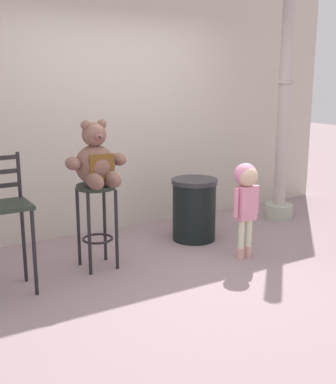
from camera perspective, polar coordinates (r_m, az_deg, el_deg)
The scene contains 8 objects.
ground_plane at distance 4.70m, azimuth 2.57°, elevation -9.30°, with size 24.00×24.00×0.00m, color gray.
building_wall at distance 5.92m, azimuth -7.08°, elevation 11.35°, with size 6.40×0.30×3.22m, color #BEB3A5.
bar_stool_with_teddy at distance 4.72m, azimuth -8.16°, elevation -2.03°, with size 0.36×0.36×0.81m.
teddy_bear at distance 4.59m, azimuth -8.20°, elevation 3.43°, with size 0.58×0.52×0.60m.
child_walking at distance 4.95m, azimuth 8.92°, elevation 0.23°, with size 0.31×0.24×0.96m.
trash_bin at distance 5.53m, azimuth 3.01°, elevation -1.97°, with size 0.51×0.51×0.69m.
lamppost at distance 6.37m, azimuth 13.01°, elevation 7.36°, with size 0.36×0.36×2.95m.
bar_chair_empty at distance 4.33m, azimuth -18.04°, elevation -2.47°, with size 0.38×0.38×1.17m.
Camera 1 is at (-2.40, -3.61, 1.81)m, focal length 46.64 mm.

